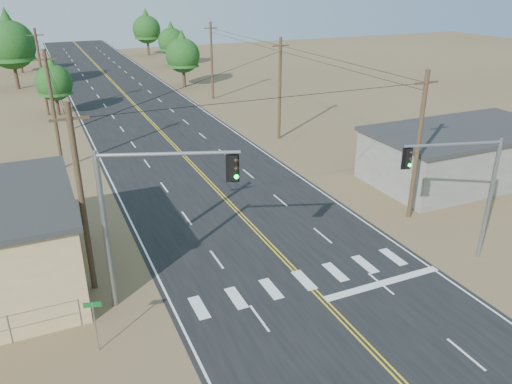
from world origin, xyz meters
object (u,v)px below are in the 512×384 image
building_right (462,155)px  signal_mast_right (467,181)px  signal_mast_left (143,204)px  street_sign (94,318)px

building_right → signal_mast_right: size_ratio=2.07×
signal_mast_left → signal_mast_right: bearing=10.4°
building_right → signal_mast_left: signal_mast_left is taller
building_right → street_sign: building_right is taller
building_right → signal_mast_left: 28.04m
building_right → signal_mast_left: (-27.02, -6.64, 3.51)m
signal_mast_left → street_sign: 5.42m
building_right → street_sign: 31.35m
signal_mast_right → street_sign: 20.42m
signal_mast_right → street_sign: (-20.17, 0.41, -3.17)m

